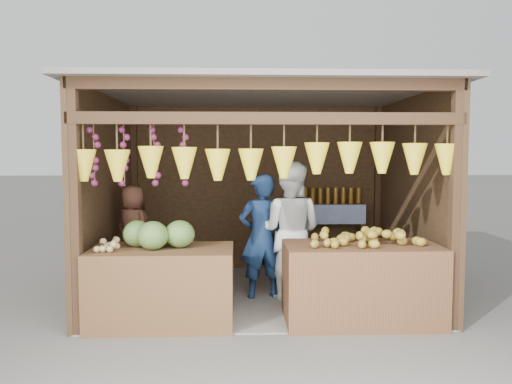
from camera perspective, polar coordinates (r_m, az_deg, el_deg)
ground at (r=6.73m, az=0.59°, el=-11.59°), size 80.00×80.00×0.00m
stall_structure at (r=6.43m, az=0.32°, el=2.73°), size 4.30×3.30×2.66m
back_shelf at (r=7.93m, az=7.79°, el=-2.78°), size 1.25×0.32×1.32m
counter_left at (r=5.60m, az=-10.63°, el=-10.51°), size 1.53×0.85×0.83m
counter_right at (r=5.69m, az=11.91°, el=-10.15°), size 1.68×0.85×0.86m
stool at (r=6.84m, az=-13.81°, el=-10.17°), size 0.32×0.32×0.30m
man_standing at (r=6.36m, az=0.61°, el=-5.13°), size 0.66×0.52×1.60m
woman_standing at (r=6.36m, az=3.87°, el=-4.44°), size 1.03×0.91×1.75m
vendor_seated at (r=6.70m, az=-13.92°, el=-4.16°), size 0.67×0.63×1.15m
melon_pile at (r=5.56m, az=-11.35°, el=-4.57°), size 1.00×0.50×0.32m
tanfruit_pile at (r=5.54m, az=-16.63°, el=-5.70°), size 0.34×0.40×0.13m
mango_pile at (r=5.61m, az=12.13°, el=-4.74°), size 1.40×0.64×0.22m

